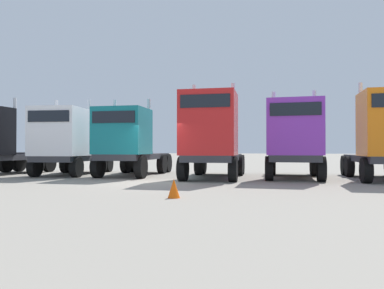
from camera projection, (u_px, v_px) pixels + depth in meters
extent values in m
plane|color=gray|center=(152.00, 182.00, 15.38)|extent=(200.00, 200.00, 0.00)
cube|color=#333338|center=(3.00, 157.00, 20.37)|extent=(2.49, 6.05, 0.30)
cylinder|color=silver|center=(15.00, 126.00, 19.91)|extent=(0.19, 0.19, 3.12)
cylinder|color=#333338|center=(20.00, 153.00, 21.63)|extent=(1.15, 1.15, 0.12)
cylinder|color=black|center=(37.00, 164.00, 21.39)|extent=(0.40, 1.06, 1.04)
cylinder|color=black|center=(6.00, 164.00, 21.98)|extent=(0.40, 1.06, 1.04)
cylinder|color=black|center=(49.00, 163.00, 22.45)|extent=(0.40, 1.06, 1.04)
cylinder|color=black|center=(19.00, 163.00, 23.04)|extent=(0.40, 1.06, 1.04)
cube|color=#333338|center=(74.00, 158.00, 20.34)|extent=(2.72, 5.82, 0.30)
cube|color=white|center=(61.00, 132.00, 18.76)|extent=(2.62, 2.65, 2.46)
cube|color=black|center=(48.00, 116.00, 17.55)|extent=(2.09, 0.24, 0.55)
cylinder|color=silver|center=(89.00, 127.00, 20.00)|extent=(0.20, 0.20, 3.06)
cylinder|color=silver|center=(56.00, 128.00, 20.24)|extent=(0.20, 0.20, 3.06)
cylinder|color=#333338|center=(84.00, 154.00, 21.57)|extent=(1.20, 1.20, 0.12)
cylinder|color=black|center=(76.00, 167.00, 18.09)|extent=(0.44, 1.04, 1.01)
cylinder|color=black|center=(35.00, 167.00, 18.37)|extent=(0.44, 1.04, 1.01)
cylinder|color=black|center=(101.00, 164.00, 21.41)|extent=(0.44, 1.04, 1.01)
cylinder|color=black|center=(66.00, 164.00, 21.68)|extent=(0.44, 1.04, 1.01)
cylinder|color=black|center=(108.00, 164.00, 22.50)|extent=(0.44, 1.04, 1.01)
cylinder|color=black|center=(74.00, 163.00, 22.77)|extent=(0.44, 1.04, 1.01)
cube|color=#333338|center=(136.00, 156.00, 19.87)|extent=(2.35, 6.06, 0.30)
cube|color=#14727A|center=(123.00, 131.00, 18.03)|extent=(2.46, 2.30, 2.27)
cube|color=black|center=(113.00, 117.00, 16.92)|extent=(2.10, 0.09, 0.55)
cylinder|color=silver|center=(149.00, 126.00, 19.10)|extent=(0.18, 0.18, 2.87)
cylinder|color=silver|center=(115.00, 127.00, 19.47)|extent=(0.18, 0.18, 2.87)
cylinder|color=#333338|center=(143.00, 152.00, 21.17)|extent=(1.13, 1.13, 0.12)
cylinder|color=black|center=(141.00, 167.00, 17.39)|extent=(0.38, 1.11, 1.11)
cylinder|color=black|center=(98.00, 167.00, 17.81)|extent=(0.38, 1.11, 1.11)
cylinder|color=black|center=(162.00, 164.00, 21.03)|extent=(0.38, 1.11, 1.11)
cylinder|color=black|center=(126.00, 164.00, 21.45)|extent=(0.38, 1.11, 1.11)
cylinder|color=black|center=(167.00, 163.00, 22.11)|extent=(0.38, 1.11, 1.11)
cylinder|color=black|center=(133.00, 163.00, 22.53)|extent=(0.38, 1.11, 1.11)
cube|color=#333338|center=(215.00, 158.00, 18.14)|extent=(2.31, 6.20, 0.30)
cube|color=red|center=(209.00, 124.00, 16.25)|extent=(2.44, 2.30, 2.80)
cube|color=black|center=(205.00, 101.00, 15.13)|extent=(2.10, 0.08, 0.55)
cylinder|color=silver|center=(233.00, 119.00, 17.31)|extent=(0.18, 0.18, 3.40)
cylinder|color=silver|center=(194.00, 120.00, 17.69)|extent=(0.18, 0.18, 3.40)
cylinder|color=#333338|center=(219.00, 153.00, 19.47)|extent=(1.12, 1.12, 0.12)
cylinder|color=black|center=(233.00, 169.00, 15.58)|extent=(0.37, 1.09, 1.09)
cylinder|color=black|center=(183.00, 169.00, 16.02)|extent=(0.37, 1.09, 1.09)
cylinder|color=black|center=(240.00, 165.00, 19.36)|extent=(0.37, 1.09, 1.09)
cylinder|color=black|center=(199.00, 165.00, 19.80)|extent=(0.37, 1.09, 1.09)
cylinder|color=black|center=(241.00, 164.00, 20.44)|extent=(0.37, 1.09, 1.09)
cylinder|color=black|center=(202.00, 164.00, 20.88)|extent=(0.37, 1.09, 1.09)
cube|color=#333338|center=(294.00, 157.00, 18.05)|extent=(2.35, 5.69, 0.30)
cube|color=purple|center=(295.00, 127.00, 16.44)|extent=(2.46, 2.32, 2.47)
cube|color=black|center=(295.00, 109.00, 15.33)|extent=(2.10, 0.10, 0.55)
cylinder|color=silver|center=(314.00, 122.00, 17.45)|extent=(0.18, 0.18, 3.07)
cylinder|color=silver|center=(274.00, 123.00, 17.91)|extent=(0.18, 0.18, 3.07)
cylinder|color=#333338|center=(293.00, 153.00, 19.26)|extent=(1.13, 1.13, 0.12)
cylinder|color=black|center=(321.00, 169.00, 15.73)|extent=(0.38, 1.10, 1.09)
cylinder|color=black|center=(269.00, 168.00, 16.27)|extent=(0.38, 1.10, 1.09)
cylinder|color=black|center=(315.00, 166.00, 18.96)|extent=(0.38, 1.10, 1.09)
cylinder|color=black|center=(272.00, 165.00, 19.49)|extent=(0.38, 1.10, 1.09)
cylinder|color=black|center=(313.00, 165.00, 20.02)|extent=(0.38, 1.10, 1.09)
cylinder|color=black|center=(272.00, 164.00, 20.56)|extent=(0.38, 1.10, 1.09)
cube|color=#333338|center=(380.00, 159.00, 16.98)|extent=(2.24, 5.89, 0.30)
cylinder|color=silver|center=(361.00, 119.00, 16.66)|extent=(0.18, 0.18, 3.33)
cylinder|color=#333338|center=(373.00, 154.00, 18.24)|extent=(1.11, 1.11, 0.12)
cylinder|color=black|center=(366.00, 170.00, 15.04)|extent=(0.36, 1.07, 1.06)
cylinder|color=black|center=(349.00, 166.00, 18.52)|extent=(0.36, 1.07, 1.06)
cylinder|color=black|center=(345.00, 165.00, 19.60)|extent=(0.36, 1.07, 1.06)
cone|color=#F2590C|center=(174.00, 188.00, 10.52)|extent=(0.36, 0.36, 0.55)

